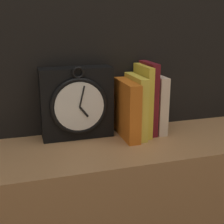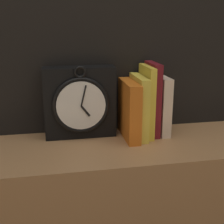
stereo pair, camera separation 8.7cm
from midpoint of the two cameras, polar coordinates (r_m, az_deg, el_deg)
clock at (r=0.95m, az=-3.28°, el=1.73°), size 0.22×0.08×0.23m
book_slot0_orange at (r=0.95m, az=5.81°, el=0.34°), size 0.04×0.16×0.18m
book_slot1_yellow at (r=0.96m, az=7.52°, el=0.94°), size 0.03×0.15×0.19m
book_slot2_yellow at (r=0.97m, az=8.89°, el=1.96°), size 0.02×0.13×0.22m
book_slot3_maroon at (r=0.99m, az=9.91°, el=2.33°), size 0.02×0.11×0.23m
book_slot4_cream at (r=1.00m, az=11.51°, el=1.19°), size 0.03×0.12×0.18m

